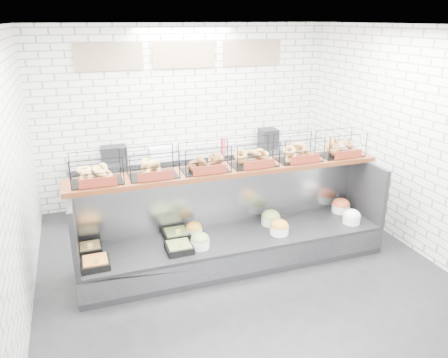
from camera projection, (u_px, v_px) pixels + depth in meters
name	position (u px, v px, depth m)	size (l,w,h in m)	color
ground	(243.00, 273.00, 5.59)	(5.50, 5.50, 0.00)	black
room_shell	(227.00, 105.00, 5.41)	(5.02, 5.51, 3.01)	white
display_case	(234.00, 238.00, 5.78)	(4.00, 0.90, 1.20)	black
bagel_shelf	(229.00, 159.00, 5.57)	(4.10, 0.50, 0.40)	#47200F
prep_counter	(192.00, 177.00, 7.58)	(4.00, 0.60, 1.20)	#93969B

